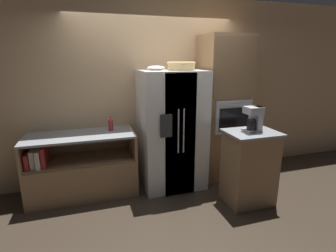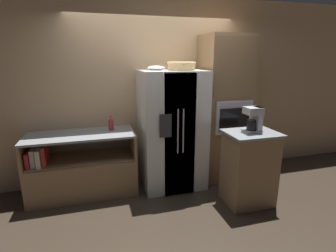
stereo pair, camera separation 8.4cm
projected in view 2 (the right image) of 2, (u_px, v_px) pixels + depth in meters
ground_plane at (162, 186)px, 4.03m from camera, size 20.00×20.00×0.00m
wall_back at (154, 91)px, 4.10m from camera, size 12.00×0.06×2.80m
counter_left at (82, 172)px, 3.74m from camera, size 1.46×0.64×0.89m
refrigerator at (172, 130)px, 3.89m from camera, size 0.91×0.80×1.74m
wall_oven at (224, 109)px, 4.13m from camera, size 0.72×0.68×2.24m
island_counter at (249, 168)px, 3.45m from camera, size 0.66×0.52×0.99m
wicker_basket at (181, 66)px, 3.64m from camera, size 0.40×0.40×0.12m
fruit_bowl at (156, 68)px, 3.67m from camera, size 0.25×0.25×0.06m
bottle_tall at (111, 124)px, 3.78m from camera, size 0.07×0.07×0.21m
coffee_maker at (254, 118)px, 3.31m from camera, size 0.20×0.19×0.32m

